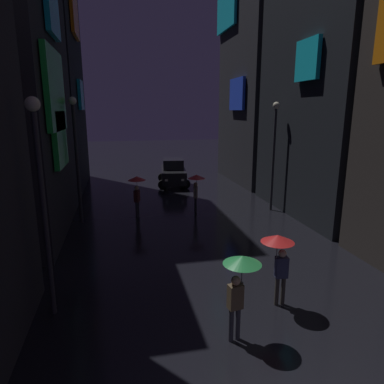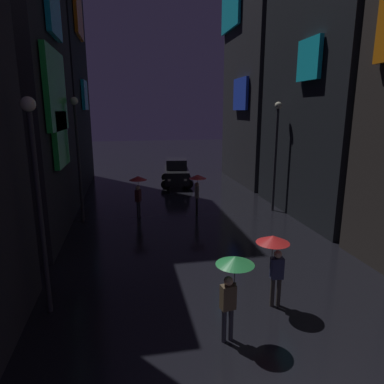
{
  "view_description": "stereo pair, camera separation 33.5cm",
  "coord_description": "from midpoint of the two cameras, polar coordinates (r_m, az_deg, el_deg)",
  "views": [
    {
      "loc": [
        -3.09,
        -2.92,
        5.37
      ],
      "look_at": [
        0.0,
        11.38,
        1.86
      ],
      "focal_mm": 32.0,
      "sensor_mm": 36.0,
      "label": 1
    },
    {
      "loc": [
        -2.76,
        -2.98,
        5.37
      ],
      "look_at": [
        0.0,
        11.38,
        1.86
      ],
      "focal_mm": 32.0,
      "sensor_mm": 36.0,
      "label": 2
    }
  ],
  "objects": [
    {
      "name": "building_left_mid",
      "position": [
        16.75,
        -27.57,
        14.32
      ],
      "size": [
        4.25,
        8.33,
        12.08
      ],
      "color": "#232328",
      "rests_on": "ground"
    },
    {
      "name": "building_left_far",
      "position": [
        26.18,
        -22.91,
        25.14
      ],
      "size": [
        4.25,
        8.38,
        22.17
      ],
      "color": "black",
      "rests_on": "ground"
    },
    {
      "name": "pedestrian_near_crossing_red",
      "position": [
        9.65,
        14.52,
        -9.53
      ],
      "size": [
        0.9,
        0.9,
        2.12
      ],
      "color": "#38332D",
      "rests_on": "ground"
    },
    {
      "name": "building_right_far",
      "position": [
        28.05,
        12.96,
        28.73
      ],
      "size": [
        4.25,
        8.03,
        25.78
      ],
      "color": "#232328",
      "rests_on": "ground"
    },
    {
      "name": "pedestrian_midstreet_left_red",
      "position": [
        17.86,
        1.45,
        1.52
      ],
      "size": [
        0.9,
        0.9,
        2.12
      ],
      "color": "black",
      "rests_on": "ground"
    },
    {
      "name": "pedestrian_far_right_green",
      "position": [
        8.18,
        8.01,
        -13.56
      ],
      "size": [
        0.9,
        0.9,
        2.12
      ],
      "color": "#2D2D38",
      "rests_on": "ground"
    },
    {
      "name": "pedestrian_midstreet_centre_red",
      "position": [
        17.53,
        -8.44,
        1.15
      ],
      "size": [
        0.9,
        0.9,
        2.12
      ],
      "color": "#2D2D38",
      "rests_on": "ground"
    },
    {
      "name": "streetlamp_left_far",
      "position": [
        17.02,
        -17.97,
        7.18
      ],
      "size": [
        0.36,
        0.36,
        5.96
      ],
      "color": "#2D2D33",
      "rests_on": "ground"
    },
    {
      "name": "streetlamp_left_near",
      "position": [
        9.32,
        -23.51,
        1.06
      ],
      "size": [
        0.36,
        0.36,
        5.69
      ],
      "color": "#2D2D33",
      "rests_on": "ground"
    },
    {
      "name": "streetlamp_right_far",
      "position": [
        18.72,
        14.34,
        7.64
      ],
      "size": [
        0.36,
        0.36,
        5.79
      ],
      "color": "#2D2D33",
      "rests_on": "ground"
    },
    {
      "name": "car_distant",
      "position": [
        25.14,
        -2.24,
        3.29
      ],
      "size": [
        2.58,
        4.3,
        1.92
      ],
      "color": "black",
      "rests_on": "ground"
    }
  ]
}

